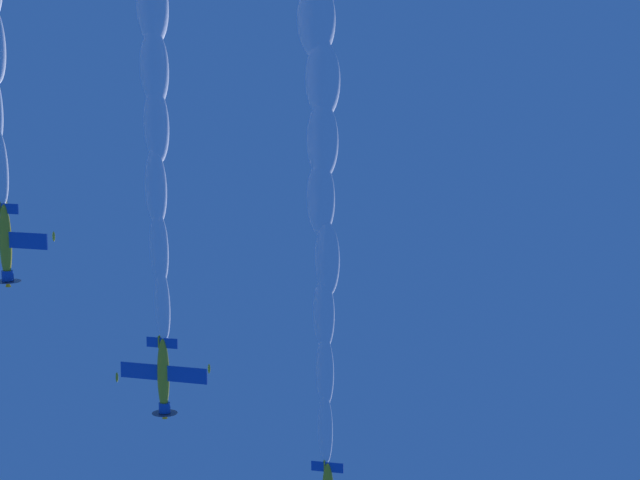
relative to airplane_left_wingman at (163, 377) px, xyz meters
The scene contains 3 objects.
airplane_left_wingman is the anchor object (origin of this frame).
airplane_right_wingman 17.48m from the airplane_left_wingman, 15.28° to the right, with size 7.17×7.26×2.89m.
smoke_trail_lead 29.37m from the airplane_left_wingman, 60.71° to the left, with size 45.23×30.14×4.72m.
Camera 1 is at (33.56, 19.66, 1.46)m, focal length 62.22 mm.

